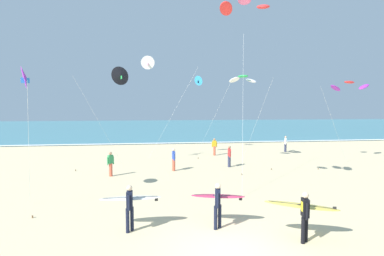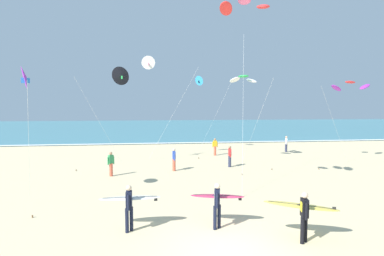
{
  "view_description": "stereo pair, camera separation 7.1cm",
  "coord_description": "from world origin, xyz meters",
  "views": [
    {
      "loc": [
        -2.39,
        -8.83,
        4.51
      ],
      "look_at": [
        -0.29,
        6.71,
        3.38
      ],
      "focal_mm": 28.08,
      "sensor_mm": 36.0,
      "label": 1
    },
    {
      "loc": [
        -2.32,
        -8.84,
        4.51
      ],
      "look_at": [
        -0.29,
        6.71,
        3.38
      ],
      "focal_mm": 28.08,
      "sensor_mm": 36.0,
      "label": 2
    }
  ],
  "objects": [
    {
      "name": "kite_delta_cobalt_near",
      "position": [
        2.31,
        20.83,
        7.03
      ],
      "size": [
        3.04,
        3.44,
        7.56
      ],
      "color": "#2D99DB",
      "rests_on": "ground"
    },
    {
      "name": "surfer_third",
      "position": [
        -3.2,
        2.07,
        1.05
      ],
      "size": [
        2.27,
        0.92,
        1.71
      ],
      "color": "black",
      "rests_on": "ground"
    },
    {
      "name": "surfer_lead",
      "position": [
        2.64,
        0.44,
        1.05
      ],
      "size": [
        2.63,
        1.18,
        1.71
      ],
      "color": "black",
      "rests_on": "ground"
    },
    {
      "name": "bystander_blue_top",
      "position": [
        -0.89,
        11.91,
        0.81
      ],
      "size": [
        0.22,
        0.5,
        1.59
      ],
      "color": "#D8593F",
      "rests_on": "ground"
    },
    {
      "name": "kite_arc_rose_low",
      "position": [
        2.05,
        5.38,
        9.29
      ],
      "size": [
        2.73,
        5.55,
        9.63
      ],
      "color": "red",
      "rests_on": "ground"
    },
    {
      "name": "shoreline_foam",
      "position": [
        0.0,
        27.3,
        0.09
      ],
      "size": [
        160.0,
        0.88,
        0.01
      ],
      "primitive_type": "cube",
      "color": "white",
      "rests_on": "ocean_water"
    },
    {
      "name": "kite_arc_scarlet_distant",
      "position": [
        13.17,
        13.23,
        6.14
      ],
      "size": [
        5.05,
        3.76,
        6.52
      ],
      "color": "purple",
      "rests_on": "ground"
    },
    {
      "name": "ocean_water",
      "position": [
        0.0,
        57.0,
        0.04
      ],
      "size": [
        160.0,
        60.0,
        0.08
      ],
      "primitive_type": "cube",
      "color": "teal",
      "rests_on": "ground"
    },
    {
      "name": "bystander_white_top",
      "position": [
        10.74,
        19.18,
        0.81
      ],
      "size": [
        0.3,
        0.46,
        1.59
      ],
      "color": "#2D334C",
      "rests_on": "ground"
    },
    {
      "name": "kite_delta_violet_close",
      "position": [
        -7.99,
        5.6,
        5.78
      ],
      "size": [
        1.16,
        2.39,
        6.31
      ],
      "color": "purple",
      "rests_on": "ground"
    },
    {
      "name": "bystander_red_top",
      "position": [
        3.31,
        12.69,
        0.81
      ],
      "size": [
        0.22,
        0.5,
        1.59
      ],
      "color": "#2D334C",
      "rests_on": "ground"
    },
    {
      "name": "kite_arc_emerald_far",
      "position": [
        4.85,
        14.5,
        6.68
      ],
      "size": [
        2.57,
        4.15,
        7.0
      ],
      "color": "white",
      "rests_on": "ground"
    },
    {
      "name": "kite_delta_ivory_high",
      "position": [
        -2.64,
        16.57,
        8.08
      ],
      "size": [
        4.82,
        0.4,
        8.69
      ],
      "color": "white",
      "rests_on": "ground"
    },
    {
      "name": "surfer_trailing",
      "position": [
        0.02,
        1.87,
        1.04
      ],
      "size": [
        2.09,
        1.08,
        1.71
      ],
      "color": "black",
      "rests_on": "ground"
    },
    {
      "name": "bystander_yellow_top",
      "position": [
        3.31,
        18.04,
        0.81
      ],
      "size": [
        0.5,
        0.22,
        1.59
      ],
      "color": "#D8593F",
      "rests_on": "ground"
    },
    {
      "name": "kite_delta_charcoal_mid",
      "position": [
        -4.72,
        14.69,
        6.82
      ],
      "size": [
        3.69,
        2.47,
        7.56
      ],
      "color": "black",
      "rests_on": "ground"
    },
    {
      "name": "ground_plane",
      "position": [
        0.0,
        0.0,
        0.0
      ],
      "size": [
        160.0,
        160.0,
        0.0
      ],
      "primitive_type": "plane",
      "color": "beige"
    },
    {
      "name": "bystander_green_top",
      "position": [
        -5.04,
        10.82,
        0.81
      ],
      "size": [
        0.4,
        0.35,
        1.59
      ],
      "color": "#D8593F",
      "rests_on": "ground"
    }
  ]
}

